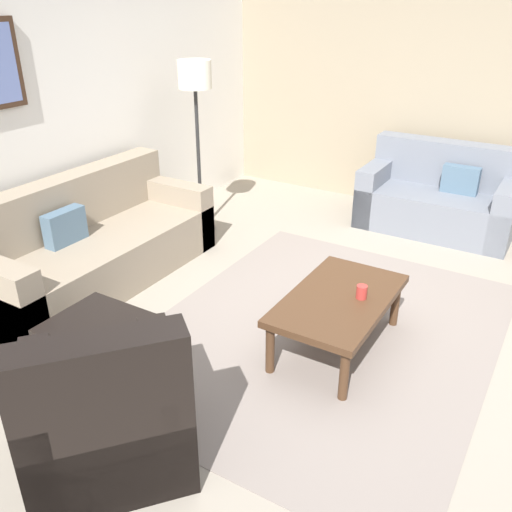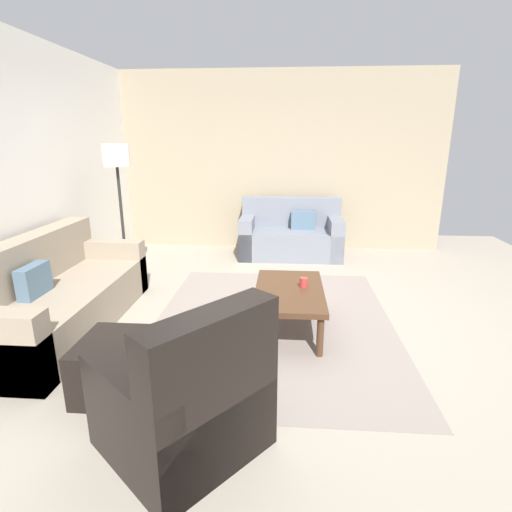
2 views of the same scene
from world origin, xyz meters
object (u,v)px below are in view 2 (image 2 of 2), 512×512
object	(u,v)px
couch_main	(52,299)
coffee_table	(289,294)
couch_loveseat	(291,236)
cup	(304,282)
lamp_standing	(117,170)
ottoman	(121,366)
armchair_leather	(189,405)

from	to	relation	value
couch_main	coffee_table	world-z (taller)	couch_main
couch_loveseat	cup	world-z (taller)	couch_loveseat
couch_main	lamp_standing	distance (m)	1.78
coffee_table	ottoman	bearing A→B (deg)	131.76
couch_main	lamp_standing	bearing A→B (deg)	-7.27
couch_loveseat	cup	bearing A→B (deg)	-177.75
couch_loveseat	armchair_leather	size ratio (longest dim) A/B	1.37
coffee_table	lamp_standing	size ratio (longest dim) A/B	0.64
armchair_leather	coffee_table	bearing A→B (deg)	-19.70
ottoman	lamp_standing	xyz separation A→B (m)	(2.32, 0.88, 1.21)
couch_main	coffee_table	size ratio (longest dim) A/B	1.99
couch_main	ottoman	size ratio (longest dim) A/B	3.92
coffee_table	cup	bearing A→B (deg)	-65.41
coffee_table	lamp_standing	bearing A→B (deg)	59.28
armchair_leather	ottoman	bearing A→B (deg)	49.61
coffee_table	cup	world-z (taller)	cup
coffee_table	lamp_standing	xyz separation A→B (m)	(1.24, 2.08, 1.05)
couch_loveseat	lamp_standing	xyz separation A→B (m)	(-1.35, 2.12, 1.11)
couch_main	ottoman	xyz separation A→B (m)	(-0.94, -1.05, -0.10)
ottoman	lamp_standing	bearing A→B (deg)	20.69
cup	ottoman	bearing A→B (deg)	130.34
armchair_leather	cup	size ratio (longest dim) A/B	12.12
couch_loveseat	ottoman	world-z (taller)	couch_loveseat
cup	lamp_standing	xyz separation A→B (m)	(1.18, 2.22, 0.95)
coffee_table	cup	distance (m)	0.18
armchair_leather	lamp_standing	xyz separation A→B (m)	(2.85, 1.51, 1.10)
ottoman	armchair_leather	bearing A→B (deg)	-130.39
coffee_table	lamp_standing	world-z (taller)	lamp_standing
armchair_leather	ottoman	distance (m)	0.83
couch_loveseat	coffee_table	xyz separation A→B (m)	(-2.59, 0.04, 0.06)
coffee_table	cup	xyz separation A→B (m)	(0.06, -0.13, 0.10)
couch_main	lamp_standing	size ratio (longest dim) A/B	1.28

